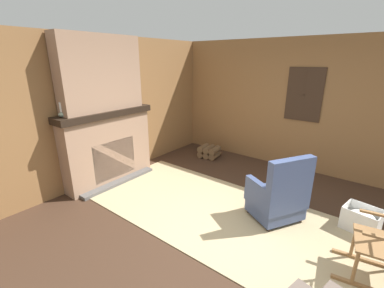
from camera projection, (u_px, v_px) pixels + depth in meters
ground_plane at (229, 232)px, 3.47m from camera, size 14.00×14.00×0.00m
wood_panel_wall_left at (98, 111)px, 4.69m from camera, size 0.06×6.16×2.65m
wood_panel_wall_back at (303, 106)px, 5.15m from camera, size 6.16×0.09×2.65m
fireplace_hearth at (109, 147)px, 4.77m from camera, size 0.56×1.79×1.36m
chimney_breast at (101, 74)px, 4.36m from camera, size 0.30×1.49×1.26m
area_rug at (220, 213)px, 3.88m from camera, size 4.38×1.95×0.01m
armchair at (278, 197)px, 3.64m from camera, size 0.86×0.89×1.02m
firewood_stack at (209, 152)px, 6.08m from camera, size 0.49×0.41×0.28m
laundry_basket at (361, 219)px, 3.47m from camera, size 0.49×0.43×0.33m
oil_lamp_vase at (62, 112)px, 4.01m from camera, size 0.12×0.12×0.23m
storage_case at (123, 103)px, 4.88m from camera, size 0.16×0.23×0.15m
decorative_plate_on_mantel at (102, 102)px, 4.55m from camera, size 0.07×0.28×0.28m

